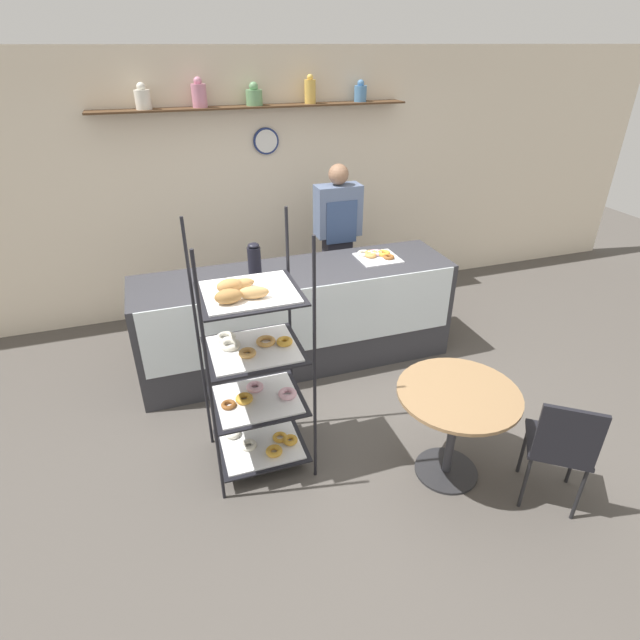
{
  "coord_description": "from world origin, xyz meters",
  "views": [
    {
      "loc": [
        -1.1,
        -2.88,
        2.71
      ],
      "look_at": [
        0.0,
        0.36,
        0.8
      ],
      "focal_mm": 28.0,
      "sensor_mm": 36.0,
      "label": 1
    }
  ],
  "objects_px": {
    "person_worker": "(337,241)",
    "donut_tray_counter": "(376,255)",
    "coffee_carafe": "(254,261)",
    "cafe_chair": "(562,444)",
    "pastry_rack": "(254,369)",
    "cafe_table": "(456,412)"
  },
  "relations": [
    {
      "from": "cafe_table",
      "to": "cafe_chair",
      "type": "relative_size",
      "value": 0.94
    },
    {
      "from": "person_worker",
      "to": "cafe_table",
      "type": "xyz_separation_m",
      "value": [
        -0.03,
        -2.36,
        -0.38
      ]
    },
    {
      "from": "person_worker",
      "to": "cafe_table",
      "type": "distance_m",
      "value": 2.39
    },
    {
      "from": "pastry_rack",
      "to": "cafe_table",
      "type": "height_order",
      "value": "pastry_rack"
    },
    {
      "from": "coffee_carafe",
      "to": "person_worker",
      "type": "bearing_deg",
      "value": 33.4
    },
    {
      "from": "cafe_chair",
      "to": "coffee_carafe",
      "type": "distance_m",
      "value": 2.66
    },
    {
      "from": "pastry_rack",
      "to": "cafe_table",
      "type": "relative_size",
      "value": 2.22
    },
    {
      "from": "person_worker",
      "to": "donut_tray_counter",
      "type": "relative_size",
      "value": 4.52
    },
    {
      "from": "donut_tray_counter",
      "to": "pastry_rack",
      "type": "bearing_deg",
      "value": -139.34
    },
    {
      "from": "person_worker",
      "to": "cafe_table",
      "type": "bearing_deg",
      "value": -90.71
    },
    {
      "from": "pastry_rack",
      "to": "cafe_table",
      "type": "distance_m",
      "value": 1.38
    },
    {
      "from": "person_worker",
      "to": "donut_tray_counter",
      "type": "height_order",
      "value": "person_worker"
    },
    {
      "from": "cafe_chair",
      "to": "donut_tray_counter",
      "type": "relative_size",
      "value": 2.29
    },
    {
      "from": "cafe_table",
      "to": "donut_tray_counter",
      "type": "bearing_deg",
      "value": 83.35
    },
    {
      "from": "person_worker",
      "to": "pastry_rack",
      "type": "bearing_deg",
      "value": -125.08
    },
    {
      "from": "cafe_table",
      "to": "donut_tray_counter",
      "type": "relative_size",
      "value": 2.15
    },
    {
      "from": "person_worker",
      "to": "cafe_chair",
      "type": "relative_size",
      "value": 1.98
    },
    {
      "from": "cafe_table",
      "to": "coffee_carafe",
      "type": "relative_size",
      "value": 2.55
    },
    {
      "from": "pastry_rack",
      "to": "cafe_chair",
      "type": "bearing_deg",
      "value": -30.77
    },
    {
      "from": "person_worker",
      "to": "coffee_carafe",
      "type": "bearing_deg",
      "value": -146.6
    },
    {
      "from": "coffee_carafe",
      "to": "pastry_rack",
      "type": "bearing_deg",
      "value": -103.23
    },
    {
      "from": "cafe_table",
      "to": "cafe_chair",
      "type": "distance_m",
      "value": 0.66
    }
  ]
}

